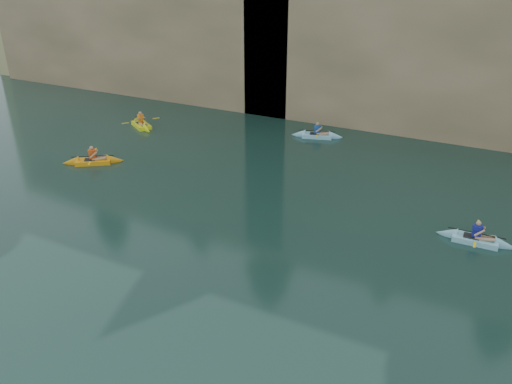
% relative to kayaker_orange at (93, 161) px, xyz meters
% --- Properties ---
extents(cliff, '(70.00, 16.00, 12.00)m').
position_rel_kayaker_orange_xyz_m(cliff, '(12.64, 19.98, 5.86)').
color(cliff, tan).
rests_on(cliff, ground).
extents(cliff_slab_west, '(26.00, 2.40, 10.56)m').
position_rel_kayaker_orange_xyz_m(cliff_slab_west, '(-7.36, 12.58, 5.14)').
color(cliff_slab_west, tan).
rests_on(cliff_slab_west, ground).
extents(cliff_slab_center, '(24.00, 2.40, 11.40)m').
position_rel_kayaker_orange_xyz_m(cliff_slab_center, '(14.64, 12.58, 5.56)').
color(cliff_slab_center, tan).
rests_on(cliff_slab_center, ground).
extents(sea_cave_west, '(4.50, 1.00, 4.00)m').
position_rel_kayaker_orange_xyz_m(sea_cave_west, '(-5.36, 11.93, 1.86)').
color(sea_cave_west, black).
rests_on(sea_cave_west, ground).
extents(sea_cave_center, '(3.50, 1.00, 3.20)m').
position_rel_kayaker_orange_xyz_m(sea_cave_center, '(8.64, 11.93, 1.46)').
color(sea_cave_center, black).
rests_on(sea_cave_center, ground).
extents(kayaker_orange, '(2.92, 2.33, 1.16)m').
position_rel_kayaker_orange_xyz_m(kayaker_orange, '(0.00, 0.00, 0.00)').
color(kayaker_orange, orange).
rests_on(kayaker_orange, ground).
extents(kayaker_ltblue_near, '(2.82, 2.21, 1.11)m').
position_rel_kayaker_orange_xyz_m(kayaker_ltblue_near, '(18.14, 0.63, -0.01)').
color(kayaker_ltblue_near, '#86C7E1').
rests_on(kayaker_ltblue_near, ground).
extents(kayaker_yellow, '(2.89, 2.19, 1.21)m').
position_rel_kayaker_orange_xyz_m(kayaker_yellow, '(-1.64, 5.86, 0.01)').
color(kayaker_yellow, '#F5F614').
rests_on(kayaker_yellow, ground).
extents(kayaker_ltblue_mid, '(3.09, 2.20, 1.15)m').
position_rel_kayaker_orange_xyz_m(kayaker_ltblue_mid, '(8.73, 8.98, -0.00)').
color(kayaker_ltblue_mid, '#8ED0EE').
rests_on(kayaker_ltblue_mid, ground).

